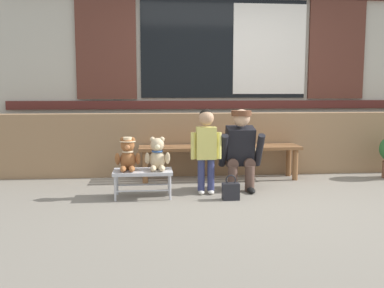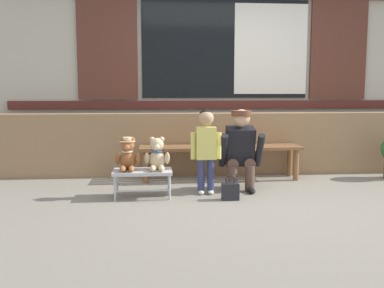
{
  "view_description": "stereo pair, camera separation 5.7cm",
  "coord_description": "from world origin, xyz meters",
  "px_view_note": "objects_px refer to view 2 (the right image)",
  "views": [
    {
      "loc": [
        -1.07,
        -4.56,
        1.18
      ],
      "look_at": [
        -0.6,
        0.44,
        0.55
      ],
      "focal_mm": 41.18,
      "sensor_mm": 36.0,
      "label": 1
    },
    {
      "loc": [
        -1.02,
        -4.57,
        1.18
      ],
      "look_at": [
        -0.6,
        0.44,
        0.55
      ],
      "focal_mm": 41.18,
      "sensor_mm": 36.0,
      "label": 2
    }
  ],
  "objects_px": {
    "small_display_bench": "(143,173)",
    "child_standing": "(206,142)",
    "teddy_bear_plain": "(157,155)",
    "teddy_bear_with_hat": "(128,155)",
    "wooden_bench_long": "(220,151)",
    "adult_crouching": "(241,149)",
    "handbag_on_ground": "(230,191)"
  },
  "relations": [
    {
      "from": "wooden_bench_long",
      "to": "adult_crouching",
      "type": "bearing_deg",
      "value": -76.76
    },
    {
      "from": "child_standing",
      "to": "adult_crouching",
      "type": "height_order",
      "value": "child_standing"
    },
    {
      "from": "teddy_bear_with_hat",
      "to": "teddy_bear_plain",
      "type": "height_order",
      "value": "same"
    },
    {
      "from": "small_display_bench",
      "to": "child_standing",
      "type": "relative_size",
      "value": 0.67
    },
    {
      "from": "wooden_bench_long",
      "to": "teddy_bear_with_hat",
      "type": "xyz_separation_m",
      "value": [
        -1.15,
        -0.87,
        0.1
      ]
    },
    {
      "from": "child_standing",
      "to": "handbag_on_ground",
      "type": "height_order",
      "value": "child_standing"
    },
    {
      "from": "small_display_bench",
      "to": "adult_crouching",
      "type": "xyz_separation_m",
      "value": [
        1.13,
        0.25,
        0.21
      ]
    },
    {
      "from": "small_display_bench",
      "to": "teddy_bear_plain",
      "type": "height_order",
      "value": "teddy_bear_plain"
    },
    {
      "from": "child_standing",
      "to": "adult_crouching",
      "type": "distance_m",
      "value": 0.47
    },
    {
      "from": "wooden_bench_long",
      "to": "child_standing",
      "type": "height_order",
      "value": "child_standing"
    },
    {
      "from": "small_display_bench",
      "to": "teddy_bear_with_hat",
      "type": "height_order",
      "value": "teddy_bear_with_hat"
    },
    {
      "from": "small_display_bench",
      "to": "teddy_bear_with_hat",
      "type": "relative_size",
      "value": 1.76
    },
    {
      "from": "teddy_bear_plain",
      "to": "handbag_on_ground",
      "type": "bearing_deg",
      "value": -14.53
    },
    {
      "from": "wooden_bench_long",
      "to": "child_standing",
      "type": "xyz_separation_m",
      "value": [
        -0.28,
        -0.79,
        0.22
      ]
    },
    {
      "from": "teddy_bear_plain",
      "to": "handbag_on_ground",
      "type": "xyz_separation_m",
      "value": [
        0.78,
        -0.2,
        -0.37
      ]
    },
    {
      "from": "adult_crouching",
      "to": "child_standing",
      "type": "bearing_deg",
      "value": -159.5
    },
    {
      "from": "small_display_bench",
      "to": "adult_crouching",
      "type": "bearing_deg",
      "value": 12.22
    },
    {
      "from": "wooden_bench_long",
      "to": "child_standing",
      "type": "relative_size",
      "value": 2.19
    },
    {
      "from": "adult_crouching",
      "to": "handbag_on_ground",
      "type": "relative_size",
      "value": 3.49
    },
    {
      "from": "teddy_bear_with_hat",
      "to": "teddy_bear_plain",
      "type": "bearing_deg",
      "value": -0.13
    },
    {
      "from": "teddy_bear_plain",
      "to": "wooden_bench_long",
      "type": "bearing_deg",
      "value": 46.56
    },
    {
      "from": "teddy_bear_with_hat",
      "to": "child_standing",
      "type": "bearing_deg",
      "value": 5.49
    },
    {
      "from": "wooden_bench_long",
      "to": "handbag_on_ground",
      "type": "xyz_separation_m",
      "value": [
        -0.05,
        -1.07,
        -0.28
      ]
    },
    {
      "from": "teddy_bear_plain",
      "to": "child_standing",
      "type": "xyz_separation_m",
      "value": [
        0.55,
        0.08,
        0.13
      ]
    },
    {
      "from": "teddy_bear_plain",
      "to": "handbag_on_ground",
      "type": "relative_size",
      "value": 1.34
    },
    {
      "from": "teddy_bear_with_hat",
      "to": "handbag_on_ground",
      "type": "xyz_separation_m",
      "value": [
        1.1,
        -0.2,
        -0.38
      ]
    },
    {
      "from": "teddy_bear_plain",
      "to": "handbag_on_ground",
      "type": "distance_m",
      "value": 0.88
    },
    {
      "from": "adult_crouching",
      "to": "handbag_on_ground",
      "type": "bearing_deg",
      "value": -113.98
    },
    {
      "from": "teddy_bear_with_hat",
      "to": "adult_crouching",
      "type": "bearing_deg",
      "value": 10.66
    },
    {
      "from": "child_standing",
      "to": "handbag_on_ground",
      "type": "distance_m",
      "value": 0.62
    },
    {
      "from": "wooden_bench_long",
      "to": "teddy_bear_plain",
      "type": "xyz_separation_m",
      "value": [
        -0.83,
        -0.87,
        0.09
      ]
    },
    {
      "from": "adult_crouching",
      "to": "handbag_on_ground",
      "type": "height_order",
      "value": "adult_crouching"
    }
  ]
}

